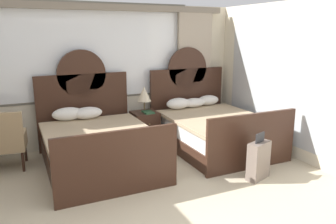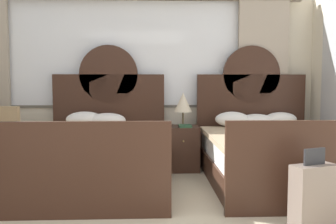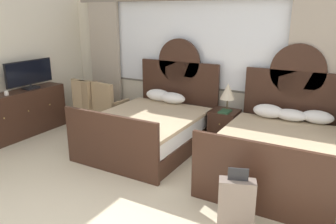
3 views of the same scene
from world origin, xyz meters
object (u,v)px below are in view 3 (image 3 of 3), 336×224
Objects in this scene: book_on_nightstand at (225,112)px; armchair_by_window_centre at (89,101)px; bed_near_window at (151,127)px; tv_flatscreen at (29,74)px; table_lamp_on_nightstand at (228,92)px; nightstand_between_beds at (224,128)px; dresser_minibar at (21,114)px; suitcase_on_floor at (236,203)px; armchair_by_window_left at (109,104)px; cup_on_dresser at (6,93)px; bed_near_mirror at (278,151)px; armchair_by_window_right at (88,100)px.

armchair_by_window_centre reaches higher than book_on_nightstand.
bed_near_window is 2.67m from tv_flatscreen.
table_lamp_on_nightstand is at bearing 5.94° from armchair_by_window_centre.
nightstand_between_beds is 0.35× the size of dresser_minibar.
armchair_by_window_left is at bearing 150.13° from suitcase_on_floor.
armchair_by_window_centre is (0.55, 1.55, -0.43)m from cup_on_dresser.
table_lamp_on_nightstand is at bearing 23.15° from dresser_minibar.
nightstand_between_beds is 3.90m from tv_flatscreen.
armchair_by_window_left reaches higher than suitcase_on_floor.
nightstand_between_beds is 3.02m from armchair_by_window_centre.
table_lamp_on_nightstand is (-1.09, 0.77, 0.62)m from bed_near_mirror.
armchair_by_window_right is at bearing 173.78° from bed_near_mirror.
bed_near_window is 4.57× the size of table_lamp_on_nightstand.
armchair_by_window_centre is at bearing 63.33° from dresser_minibar.
cup_on_dresser reaches higher than armchair_by_window_right.
table_lamp_on_nightstand reaches higher than nightstand_between_beds.
bed_near_window is 2.32× the size of armchair_by_window_right.
dresser_minibar is at bearing -157.42° from nightstand_between_beds.
tv_flatscreen is (-3.62, -1.28, 0.20)m from table_lamp_on_nightstand.
nightstand_between_beds is 0.90× the size of suitcase_on_floor.
armchair_by_window_centre is at bearing 70.59° from cup_on_dresser.
table_lamp_on_nightstand is 0.51× the size of armchair_by_window_right.
tv_flatscreen is 9.59× the size of cup_on_dresser.
suitcase_on_floor is (4.01, -1.97, -0.21)m from armchair_by_window_right.
bed_near_mirror reaches higher than book_on_nightstand.
bed_near_window is at bearing 143.99° from suitcase_on_floor.
armchair_by_window_right is at bearing 64.79° from dresser_minibar.
dresser_minibar is at bearing -162.72° from bed_near_window.
armchair_by_window_right is (-3.08, -0.17, -0.16)m from book_on_nightstand.
bed_near_mirror is at bearing 9.47° from dresser_minibar.
table_lamp_on_nightstand is (0.02, 0.05, 0.67)m from nightstand_between_beds.
tv_flatscreen is 4.76m from suitcase_on_floor.
bed_near_mirror is at bearing -30.11° from book_on_nightstand.
cup_on_dresser is (-2.43, -1.09, 0.57)m from bed_near_window.
dresser_minibar is at bearing -94.94° from tv_flatscreen.
suitcase_on_floor is (4.59, -0.73, -0.15)m from dresser_minibar.
bed_near_mirror is at bearing 0.20° from bed_near_window.
tv_flatscreen is 1.07× the size of armchair_by_window_left.
armchair_by_window_left is (1.08, 1.54, -0.43)m from cup_on_dresser.
cup_on_dresser is (0.06, -0.58, -0.25)m from tv_flatscreen.
bed_near_mirror is 20.81× the size of cup_on_dresser.
suitcase_on_floor is (0.96, -2.24, -0.03)m from nightstand_between_beds.
bed_near_mirror is 1.32m from nightstand_between_beds.
armchair_by_window_centre is at bearing 58.10° from tv_flatscreen.
suitcase_on_floor is at bearing -5.37° from cup_on_dresser.
bed_near_window reaches higher than armchair_by_window_left.
armchair_by_window_centre reaches higher than dresser_minibar.
armchair_by_window_right is 1.35× the size of suitcase_on_floor.
cup_on_dresser is 0.11× the size of armchair_by_window_centre.
nightstand_between_beds is 0.66× the size of armchair_by_window_left.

